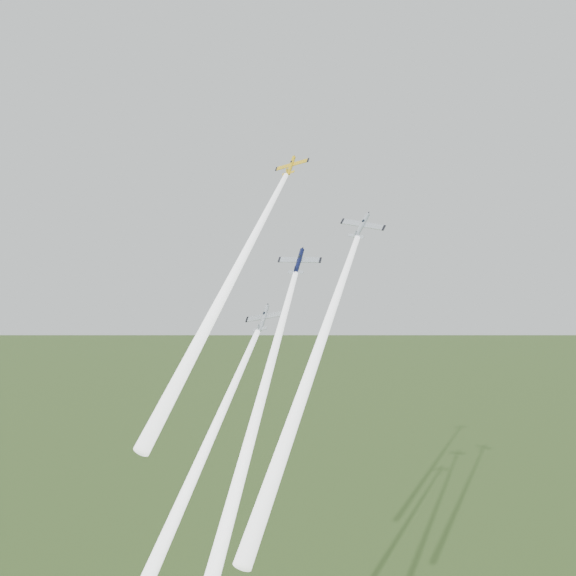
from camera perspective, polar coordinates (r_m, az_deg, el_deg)
The scene contains 8 objects.
plane_yellow at distance 146.07m, azimuth 0.25°, elevation 9.67°, with size 7.47×7.41×1.17m, color yellow, non-canonical shape.
smoke_trail_yellow at distance 121.70m, azimuth -4.93°, elevation -0.14°, with size 2.39×2.39×64.49m, color white, non-canonical shape.
plane_navy at distance 131.60m, azimuth 0.86°, elevation 2.13°, with size 8.13×8.07×1.27m, color #0C1137, non-canonical shape.
smoke_trail_navy at distance 107.36m, azimuth -3.08°, elevation -12.05°, with size 2.39×2.39×71.43m, color white, non-canonical shape.
plane_silver_right at distance 129.22m, azimuth 5.84°, elevation 4.92°, with size 8.18×8.11×1.28m, color silver, non-canonical shape.
smoke_trail_silver_right at distance 107.06m, azimuth 1.79°, elevation -6.63°, with size 2.39×2.39×60.54m, color white, non-canonical shape.
plane_silver_low at distance 126.92m, azimuth -1.94°, elevation -2.38°, with size 7.55×7.49×1.18m, color #A3A9B0, non-canonical shape.
smoke_trail_silver_low at distance 110.38m, azimuth -7.54°, elevation -14.62°, with size 2.39×2.39×58.08m, color white, non-canonical shape.
Camera 1 is at (74.51, -113.02, 95.99)m, focal length 45.00 mm.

